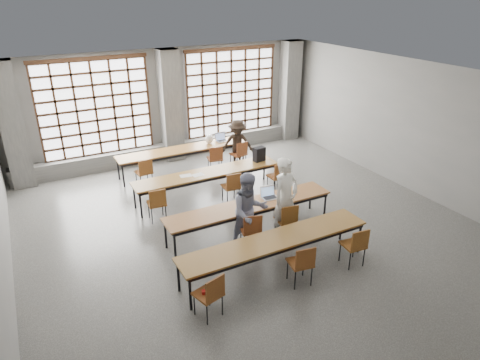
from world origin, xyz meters
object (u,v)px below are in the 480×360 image
(laptop_front, at_px, (269,195))
(laptop_back, at_px, (221,139))
(desk_row_c, at_px, (250,207))
(chair_back_right, at_px, (240,152))
(chair_mid_centre, at_px, (232,185))
(plastic_bag, at_px, (209,139))
(student_back, at_px, (237,144))
(desk_row_a, at_px, (183,151))
(desk_row_b, at_px, (208,174))
(chair_front_right, at_px, (287,218))
(chair_front_left, at_px, (251,228))
(chair_mid_left, at_px, (157,201))
(student_female, at_px, (249,211))
(phone, at_px, (259,204))
(chair_mid_right, at_px, (278,174))
(chair_near_left, at_px, (211,292))
(backpack, at_px, (259,154))
(red_pouch, at_px, (208,292))
(mouse, at_px, (286,195))
(chair_near_right, at_px, (356,243))
(student_male, at_px, (285,199))
(desk_row_d, at_px, (276,242))
(chair_back_mid, at_px, (215,157))
(chair_near_mid, at_px, (302,261))
(chair_back_left, at_px, (144,170))
(green_box, at_px, (247,201))

(laptop_front, distance_m, laptop_back, 4.18)
(desk_row_c, relative_size, chair_back_right, 4.55)
(chair_mid_centre, bearing_deg, plastic_bag, 77.84)
(student_back, distance_m, laptop_front, 3.64)
(desk_row_a, relative_size, student_back, 2.63)
(desk_row_b, relative_size, chair_front_right, 4.55)
(chair_front_left, bearing_deg, chair_mid_left, 123.18)
(chair_front_right, bearing_deg, student_female, 171.78)
(desk_row_a, xyz_separation_m, phone, (0.21, -4.21, 0.07))
(chair_mid_right, relative_size, chair_near_left, 1.00)
(chair_front_right, distance_m, laptop_front, 0.78)
(backpack, bearing_deg, red_pouch, -136.73)
(chair_mid_centre, height_order, chair_front_right, same)
(student_back, distance_m, red_pouch, 6.68)
(chair_mid_centre, relative_size, laptop_front, 2.26)
(student_female, bearing_deg, red_pouch, -130.26)
(desk_row_c, bearing_deg, chair_back_right, 65.50)
(student_female, relative_size, mouse, 17.61)
(desk_row_c, xyz_separation_m, chair_back_right, (1.59, 3.48, -0.13))
(chair_front_left, distance_m, plastic_bag, 4.94)
(chair_mid_left, distance_m, chair_near_right, 4.65)
(student_male, bearing_deg, desk_row_d, -145.67)
(chair_mid_right, bearing_deg, desk_row_c, -138.89)
(chair_front_left, xyz_separation_m, student_back, (1.89, 4.24, 0.23))
(student_female, distance_m, laptop_back, 4.99)
(chair_back_mid, height_order, chair_near_mid, same)
(desk_row_d, height_order, chair_back_left, chair_back_left)
(desk_row_c, xyz_separation_m, chair_back_mid, (0.76, 3.48, -0.13))
(chair_near_mid, distance_m, green_box, 2.22)
(student_female, bearing_deg, green_box, 73.58)
(chair_mid_left, height_order, chair_front_left, same)
(chair_front_right, bearing_deg, chair_near_right, -67.05)
(chair_mid_centre, bearing_deg, backpack, 29.41)
(desk_row_d, height_order, phone, phone)
(desk_row_d, xyz_separation_m, chair_back_left, (-1.15, 4.98, -0.13))
(laptop_back, bearing_deg, green_box, -108.30)
(chair_near_mid, height_order, red_pouch, chair_near_mid)
(student_male, height_order, backpack, student_male)
(chair_back_left, bearing_deg, chair_front_right, -63.98)
(desk_row_a, relative_size, mouse, 40.82)
(chair_near_left, height_order, red_pouch, chair_near_left)
(desk_row_a, xyz_separation_m, student_male, (0.63, -4.61, 0.28))
(chair_mid_right, xyz_separation_m, phone, (-1.53, -1.59, 0.20))
(chair_back_right, bearing_deg, chair_near_mid, -106.57)
(chair_back_left, distance_m, chair_back_right, 3.00)
(green_box, xyz_separation_m, phone, (0.23, -0.18, -0.04))
(chair_mid_centre, distance_m, laptop_front, 1.43)
(desk_row_b, distance_m, backpack, 1.62)
(desk_row_a, xyz_separation_m, laptop_front, (0.58, -4.00, 0.13))
(desk_row_b, relative_size, plastic_bag, 13.99)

